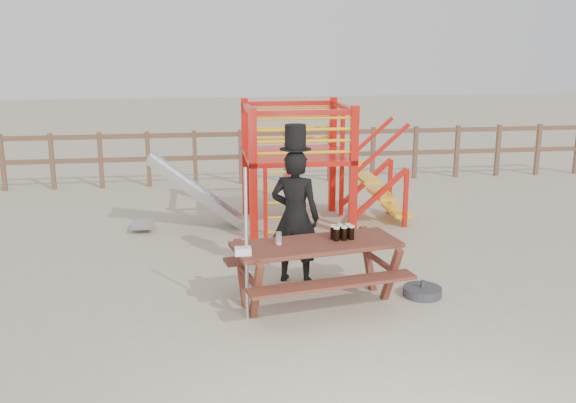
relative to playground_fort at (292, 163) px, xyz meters
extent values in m
plane|color=tan|center=(-0.12, -3.58, -1.07)|extent=(60.00, 60.00, 0.00)
cube|color=brown|center=(-0.12, 3.42, 0.03)|extent=(15.00, 0.06, 0.10)
cube|color=brown|center=(-0.12, 3.42, -0.47)|extent=(15.00, 0.06, 0.10)
cube|color=brown|center=(-5.62, 3.42, -0.47)|extent=(0.09, 0.09, 1.20)
cube|color=brown|center=(-4.62, 3.42, -0.47)|extent=(0.09, 0.09, 1.20)
cube|color=brown|center=(-3.62, 3.42, -0.47)|extent=(0.09, 0.09, 1.20)
cube|color=brown|center=(-2.62, 3.42, -0.47)|extent=(0.09, 0.09, 1.20)
cube|color=brown|center=(-1.62, 3.42, -0.47)|extent=(0.09, 0.09, 1.20)
cube|color=brown|center=(-0.62, 3.42, -0.47)|extent=(0.09, 0.09, 1.20)
cube|color=brown|center=(0.38, 3.42, -0.47)|extent=(0.09, 0.09, 1.20)
cube|color=brown|center=(1.38, 3.42, -0.47)|extent=(0.09, 0.09, 1.20)
cube|color=brown|center=(2.38, 3.42, -0.47)|extent=(0.09, 0.09, 1.20)
cube|color=brown|center=(3.38, 3.42, -0.47)|extent=(0.09, 0.09, 1.20)
cube|color=brown|center=(4.38, 3.42, -0.47)|extent=(0.09, 0.09, 1.20)
cube|color=brown|center=(5.38, 3.42, -0.47)|extent=(0.09, 0.09, 1.20)
cube|color=brown|center=(6.38, 3.42, -0.47)|extent=(0.09, 0.09, 1.20)
cube|color=red|center=(-0.72, -0.78, -0.02)|extent=(0.12, 0.12, 2.10)
cube|color=red|center=(0.88, -0.78, -0.02)|extent=(0.12, 0.12, 2.10)
cube|color=red|center=(-0.72, 0.82, -0.02)|extent=(0.12, 0.12, 2.10)
cube|color=red|center=(0.88, 0.82, -0.02)|extent=(0.12, 0.12, 2.10)
cube|color=red|center=(0.08, 0.02, 0.13)|extent=(1.72, 1.72, 0.08)
cube|color=red|center=(0.08, -0.78, 0.93)|extent=(1.60, 0.08, 0.08)
cube|color=red|center=(0.08, 0.82, 0.93)|extent=(1.60, 0.08, 0.08)
cube|color=red|center=(-0.72, 0.02, 0.93)|extent=(0.08, 1.60, 0.08)
cube|color=red|center=(0.88, 0.02, 0.93)|extent=(0.08, 1.60, 0.08)
cylinder|color=yellow|center=(0.08, -0.78, 0.31)|extent=(1.50, 0.05, 0.05)
cylinder|color=yellow|center=(0.08, 0.82, 0.31)|extent=(1.50, 0.05, 0.05)
cylinder|color=yellow|center=(0.08, -0.78, 0.49)|extent=(1.50, 0.05, 0.05)
cylinder|color=yellow|center=(0.08, 0.82, 0.49)|extent=(1.50, 0.05, 0.05)
cylinder|color=yellow|center=(0.08, -0.78, 0.67)|extent=(1.50, 0.05, 0.05)
cylinder|color=yellow|center=(0.08, 0.82, 0.67)|extent=(1.50, 0.05, 0.05)
cylinder|color=yellow|center=(0.08, -0.78, 0.85)|extent=(1.50, 0.05, 0.05)
cylinder|color=yellow|center=(0.08, 0.82, 0.85)|extent=(1.50, 0.05, 0.05)
cube|color=red|center=(-0.55, -0.93, -0.47)|extent=(0.06, 0.06, 1.20)
cube|color=red|center=(-0.19, -0.93, -0.47)|extent=(0.06, 0.06, 1.20)
cylinder|color=yellow|center=(-0.37, -0.93, -0.92)|extent=(0.36, 0.04, 0.04)
cylinder|color=yellow|center=(-0.37, -0.93, -0.68)|extent=(0.36, 0.04, 0.04)
cylinder|color=yellow|center=(-0.37, -0.93, -0.44)|extent=(0.36, 0.04, 0.04)
cylinder|color=yellow|center=(-0.37, -0.93, -0.20)|extent=(0.36, 0.04, 0.04)
cylinder|color=yellow|center=(-0.37, -0.93, 0.04)|extent=(0.36, 0.04, 0.04)
cube|color=yellow|center=(1.03, 0.02, 0.01)|extent=(0.30, 0.90, 0.06)
cube|color=yellow|center=(1.31, 0.02, -0.29)|extent=(0.30, 0.90, 0.06)
cube|color=yellow|center=(1.59, 0.02, -0.59)|extent=(0.30, 0.90, 0.06)
cube|color=yellow|center=(1.87, 0.02, -0.89)|extent=(0.30, 0.90, 0.06)
cube|color=red|center=(1.43, -0.43, -0.47)|extent=(0.95, 0.08, 0.86)
cube|color=red|center=(1.43, 0.47, -0.47)|extent=(0.95, 0.08, 0.86)
cube|color=#ACAEB3|center=(-1.62, 0.02, -0.45)|extent=(1.53, 0.55, 1.21)
cube|color=#ACAEB3|center=(-1.62, -0.25, -0.41)|extent=(1.58, 0.04, 1.28)
cube|color=#ACAEB3|center=(-1.62, 0.29, -0.41)|extent=(1.58, 0.04, 1.28)
cube|color=#ACAEB3|center=(-2.52, 0.02, -0.97)|extent=(0.35, 0.55, 0.05)
cube|color=brown|center=(-0.22, -3.43, -0.34)|extent=(2.06, 1.08, 0.05)
cube|color=brown|center=(-0.12, -3.96, -0.63)|extent=(1.98, 0.62, 0.04)
cube|color=brown|center=(-0.32, -2.90, -0.63)|extent=(1.98, 0.62, 0.04)
cube|color=brown|center=(-1.04, -3.58, -0.72)|extent=(0.29, 1.17, 0.71)
cube|color=brown|center=(0.60, -3.28, -0.72)|extent=(0.29, 1.17, 0.71)
imported|color=black|center=(-0.36, -2.68, -0.20)|extent=(0.75, 0.64, 1.75)
cube|color=#0D9615|center=(-0.30, -2.55, 0.01)|extent=(0.07, 0.05, 0.41)
cylinder|color=black|center=(-0.36, -2.68, 0.68)|extent=(0.40, 0.40, 0.01)
cylinder|color=black|center=(-0.36, -2.68, 0.84)|extent=(0.27, 0.27, 0.30)
cube|color=white|center=(-0.30, -2.56, 0.95)|extent=(0.13, 0.06, 0.03)
cylinder|color=#B2B2B7|center=(-1.08, -3.79, -0.20)|extent=(0.04, 0.04, 1.75)
cylinder|color=#323236|center=(1.13, -3.41, -1.02)|extent=(0.48, 0.48, 0.11)
cylinder|color=#323236|center=(1.13, -3.41, -0.92)|extent=(0.06, 0.06, 0.09)
cube|color=white|center=(-1.11, -3.75, -0.27)|extent=(0.18, 0.14, 0.08)
cylinder|color=black|center=(0.03, -3.40, -0.24)|extent=(0.07, 0.07, 0.15)
cylinder|color=beige|center=(0.03, -3.40, -0.15)|extent=(0.07, 0.07, 0.02)
cylinder|color=black|center=(0.12, -3.38, -0.24)|extent=(0.07, 0.07, 0.15)
cylinder|color=beige|center=(0.12, -3.38, -0.15)|extent=(0.07, 0.07, 0.02)
cylinder|color=black|center=(0.22, -3.36, -0.24)|extent=(0.07, 0.07, 0.15)
cylinder|color=beige|center=(0.22, -3.36, -0.15)|extent=(0.07, 0.07, 0.02)
cylinder|color=black|center=(0.01, -3.31, -0.24)|extent=(0.07, 0.07, 0.15)
cylinder|color=beige|center=(0.01, -3.31, -0.15)|extent=(0.07, 0.07, 0.02)
cylinder|color=black|center=(0.09, -3.29, -0.24)|extent=(0.07, 0.07, 0.15)
cylinder|color=beige|center=(0.09, -3.29, -0.15)|extent=(0.07, 0.07, 0.02)
cylinder|color=black|center=(0.19, -3.29, -0.24)|extent=(0.07, 0.07, 0.15)
cylinder|color=beige|center=(0.19, -3.29, -0.15)|extent=(0.07, 0.07, 0.02)
cylinder|color=silver|center=(-0.67, -3.44, -0.24)|extent=(0.07, 0.07, 0.15)
cylinder|color=beige|center=(-0.67, -3.44, -0.30)|extent=(0.06, 0.06, 0.02)
camera|label=1|loc=(-1.58, -10.52, 1.98)|focal=40.00mm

